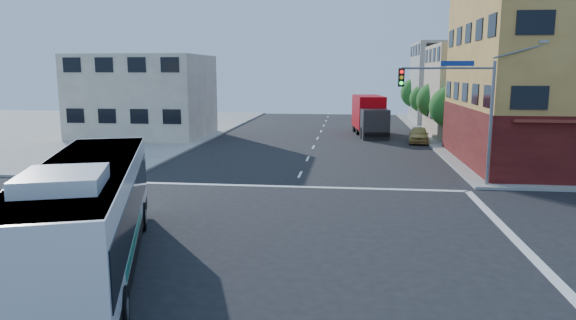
# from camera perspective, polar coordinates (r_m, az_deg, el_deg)

# --- Properties ---
(ground) EXTENTS (120.00, 120.00, 0.00)m
(ground) POSITION_cam_1_polar(r_m,az_deg,el_deg) (19.90, -2.29, -9.01)
(ground) COLOR black
(ground) RESTS_ON ground
(sidewalk_nw) EXTENTS (50.00, 50.00, 0.15)m
(sidewalk_nw) POSITION_cam_1_polar(r_m,az_deg,el_deg) (66.02, -28.44, 3.10)
(sidewalk_nw) COLOR gray
(sidewalk_nw) RESTS_ON ground
(building_east_near) EXTENTS (12.06, 10.06, 9.00)m
(building_east_near) POSITION_cam_1_polar(r_m,az_deg,el_deg) (54.44, 21.84, 7.09)
(building_east_near) COLOR tan
(building_east_near) RESTS_ON ground
(building_east_far) EXTENTS (12.06, 10.06, 10.00)m
(building_east_far) POSITION_cam_1_polar(r_m,az_deg,el_deg) (68.05, 18.84, 8.09)
(building_east_far) COLOR #9F9F9A
(building_east_far) RESTS_ON ground
(building_west) EXTENTS (12.06, 10.06, 8.00)m
(building_west) POSITION_cam_1_polar(r_m,az_deg,el_deg) (52.60, -15.70, 6.81)
(building_west) COLOR beige
(building_west) RESTS_ON ground
(signal_mast_ne) EXTENTS (7.91, 1.13, 8.07)m
(signal_mast_ne) POSITION_cam_1_polar(r_m,az_deg,el_deg) (29.88, 18.64, 6.54)
(signal_mast_ne) COLOR slate
(signal_mast_ne) RESTS_ON ground
(street_tree_a) EXTENTS (3.60, 3.60, 5.53)m
(street_tree_a) POSITION_cam_1_polar(r_m,az_deg,el_deg) (47.45, 17.69, 5.92)
(street_tree_a) COLOR #382514
(street_tree_a) RESTS_ON ground
(street_tree_b) EXTENTS (3.80, 3.80, 5.79)m
(street_tree_b) POSITION_cam_1_polar(r_m,az_deg,el_deg) (55.31, 16.16, 6.65)
(street_tree_b) COLOR #382514
(street_tree_b) RESTS_ON ground
(street_tree_c) EXTENTS (3.40, 3.40, 5.29)m
(street_tree_c) POSITION_cam_1_polar(r_m,az_deg,el_deg) (63.22, 14.99, 6.79)
(street_tree_c) COLOR #382514
(street_tree_c) RESTS_ON ground
(street_tree_d) EXTENTS (4.00, 4.00, 6.03)m
(street_tree_d) POSITION_cam_1_polar(r_m,az_deg,el_deg) (71.13, 14.10, 7.46)
(street_tree_d) COLOR #382514
(street_tree_d) RESTS_ON ground
(transit_bus) EXTENTS (7.04, 13.49, 3.94)m
(transit_bus) POSITION_cam_1_polar(r_m,az_deg,el_deg) (17.60, -21.29, -5.66)
(transit_bus) COLOR black
(transit_bus) RESTS_ON ground
(box_truck) EXTENTS (3.57, 9.04, 3.96)m
(box_truck) POSITION_cam_1_polar(r_m,az_deg,el_deg) (53.07, 9.07, 4.81)
(box_truck) COLOR #232428
(box_truck) RESTS_ON ground
(parked_car) EXTENTS (2.26, 4.51, 1.48)m
(parked_car) POSITION_cam_1_polar(r_m,az_deg,el_deg) (48.24, 14.32, 2.73)
(parked_car) COLOR tan
(parked_car) RESTS_ON ground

